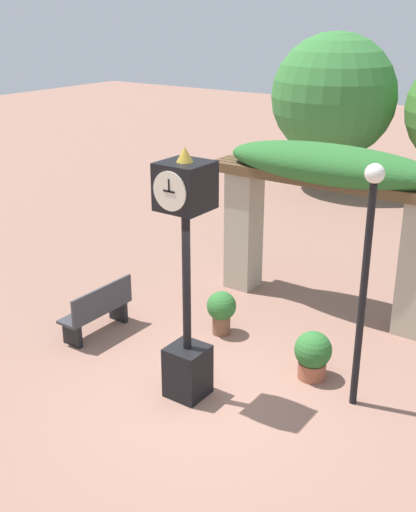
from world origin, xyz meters
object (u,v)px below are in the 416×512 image
pedestal_clock (186,275)px  potted_plant_near_right (313,354)px  potted_plant_near_left (221,310)px  park_bench (98,310)px  lamp_post (366,260)px

pedestal_clock → potted_plant_near_right: (1.25, 1.43, -1.45)m
potted_plant_near_left → park_bench: 2.08m
potted_plant_near_right → park_bench: bearing=-167.0°
potted_plant_near_left → park_bench: size_ratio=0.56×
potted_plant_near_right → lamp_post: 1.94m
pedestal_clock → potted_plant_near_left: (-0.64, 1.80, -1.41)m
park_bench → potted_plant_near_left: bearing=125.3°
park_bench → lamp_post: 4.74m
park_bench → lamp_post: size_ratio=0.40×
pedestal_clock → potted_plant_near_left: 2.38m
pedestal_clock → park_bench: size_ratio=2.61×
pedestal_clock → potted_plant_near_right: size_ratio=4.79×
pedestal_clock → park_bench: 2.81m
potted_plant_near_left → lamp_post: lamp_post is taller
park_bench → pedestal_clock: bearing=75.6°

